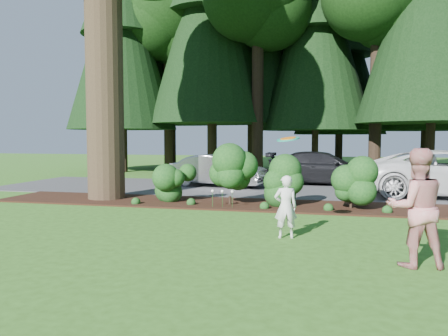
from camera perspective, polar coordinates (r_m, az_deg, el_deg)
name	(u,v)px	position (r m, az deg, el deg)	size (l,w,h in m)	color
ground	(211,225)	(10.62, -1.70, -7.45)	(80.00, 80.00, 0.00)	#2E5618
mulch_bed	(238,204)	(13.73, 1.84, -4.73)	(16.00, 2.50, 0.05)	black
driveway	(259,189)	(17.88, 4.56, -2.73)	(22.00, 6.00, 0.03)	#38383A
shrub_row	(262,180)	(13.39, 4.98, -1.58)	(6.53, 1.60, 1.61)	#113913
lily_cluster	(222,192)	(12.91, -0.22, -3.17)	(0.69, 0.09, 0.57)	#113913
tree_wall	(287,12)	(27.55, 8.23, 19.53)	(25.66, 12.15, 17.09)	black
car_silver_wagon	(218,171)	(18.54, -0.74, -0.33)	(1.43, 4.11, 1.35)	#A7A7AB
car_dark_suv	(323,168)	(19.90, 12.81, 0.00)	(2.03, 5.00, 1.45)	black
child	(286,207)	(9.25, 8.06, -5.03)	(0.48, 0.32, 1.32)	silver
adult	(416,208)	(7.76, 23.79, -4.78)	(0.94, 0.73, 1.94)	#B2171E
frisbee	(288,139)	(9.14, 8.37, 3.78)	(0.48, 0.47, 0.14)	#1A8F7A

